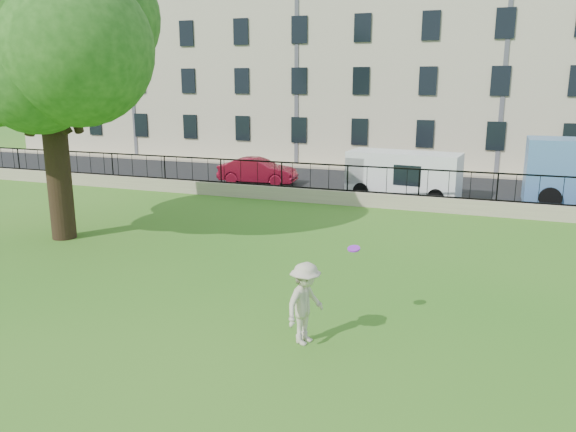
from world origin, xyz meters
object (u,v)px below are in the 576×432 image
at_px(tree, 43,32).
at_px(man, 305,303).
at_px(red_sedan, 258,171).
at_px(white_van, 403,175).
at_px(frisbee, 354,249).

height_order(tree, man, tree).
height_order(tree, red_sedan, tree).
bearing_deg(tree, red_sedan, 79.16).
bearing_deg(white_van, tree, -126.58).
bearing_deg(white_van, man, -82.42).
bearing_deg(white_van, frisbee, -79.53).
xyz_separation_m(man, white_van, (-0.42, 15.45, 0.19)).
height_order(frisbee, white_van, white_van).
bearing_deg(tree, frisbee, -18.02).
xyz_separation_m(frisbee, white_van, (-1.11, 14.29, -0.70)).
bearing_deg(red_sedan, white_van, -102.59).
distance_m(man, white_van, 15.45).
relative_size(tree, frisbee, 37.26).
bearing_deg(white_van, red_sedan, 178.54).
height_order(man, red_sedan, man).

